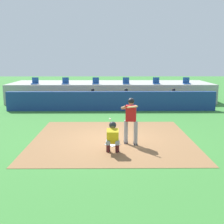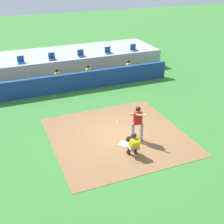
# 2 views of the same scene
# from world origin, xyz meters

# --- Properties ---
(ground_plane) EXTENTS (80.00, 80.00, 0.00)m
(ground_plane) POSITION_xyz_m (0.00, 0.00, 0.00)
(ground_plane) COLOR #387A33
(dirt_infield) EXTENTS (6.40, 6.40, 0.01)m
(dirt_infield) POSITION_xyz_m (0.00, 0.00, 0.01)
(dirt_infield) COLOR olive
(dirt_infield) RESTS_ON ground
(home_plate) EXTENTS (0.62, 0.62, 0.02)m
(home_plate) POSITION_xyz_m (0.00, -0.80, 0.02)
(home_plate) COLOR white
(home_plate) RESTS_ON dirt_infield
(batter_at_plate) EXTENTS (0.63, 0.82, 1.80)m
(batter_at_plate) POSITION_xyz_m (0.69, -0.74, 1.04)
(batter_at_plate) COLOR #99999E
(batter_at_plate) RESTS_ON ground
(catcher_crouched) EXTENTS (0.48, 1.96, 1.13)m
(catcher_crouched) POSITION_xyz_m (-0.00, -1.75, 0.61)
(catcher_crouched) COLOR gray
(catcher_crouched) RESTS_ON ground
(dugout_wall) EXTENTS (13.00, 0.30, 1.20)m
(dugout_wall) POSITION_xyz_m (0.00, 6.50, 0.60)
(dugout_wall) COLOR navy
(dugout_wall) RESTS_ON ground
(dugout_bench) EXTENTS (11.80, 0.44, 0.45)m
(dugout_bench) POSITION_xyz_m (0.00, 7.50, 0.23)
(dugout_bench) COLOR olive
(dugout_bench) RESTS_ON ground
(dugout_player_0) EXTENTS (0.49, 0.70, 1.30)m
(dugout_player_0) POSITION_xyz_m (-1.20, 7.34, 0.67)
(dugout_player_0) COLOR #939399
(dugout_player_0) RESTS_ON ground
(dugout_player_1) EXTENTS (0.49, 0.70, 1.30)m
(dugout_player_1) POSITION_xyz_m (0.99, 7.34, 0.67)
(dugout_player_1) COLOR #939399
(dugout_player_1) RESTS_ON ground
(dugout_player_2) EXTENTS (0.49, 0.70, 1.30)m
(dugout_player_2) POSITION_xyz_m (4.10, 7.34, 0.67)
(dugout_player_2) COLOR #939399
(dugout_player_2) RESTS_ON ground
(stands_platform) EXTENTS (15.00, 4.40, 1.40)m
(stands_platform) POSITION_xyz_m (0.00, 10.90, 0.70)
(stands_platform) COLOR #9E9E99
(stands_platform) RESTS_ON ground
(stadium_seat_0) EXTENTS (0.46, 0.46, 0.48)m
(stadium_seat_0) POSITION_xyz_m (-5.42, 9.38, 1.53)
(stadium_seat_0) COLOR #1E478C
(stadium_seat_0) RESTS_ON stands_platform
(stadium_seat_1) EXTENTS (0.46, 0.46, 0.48)m
(stadium_seat_1) POSITION_xyz_m (-3.25, 9.38, 1.53)
(stadium_seat_1) COLOR #1E478C
(stadium_seat_1) RESTS_ON stands_platform
(stadium_seat_2) EXTENTS (0.46, 0.46, 0.48)m
(stadium_seat_2) POSITION_xyz_m (-1.08, 9.38, 1.53)
(stadium_seat_2) COLOR #1E478C
(stadium_seat_2) RESTS_ON stands_platform
(stadium_seat_3) EXTENTS (0.46, 0.46, 0.48)m
(stadium_seat_3) POSITION_xyz_m (1.08, 9.38, 1.53)
(stadium_seat_3) COLOR #1E478C
(stadium_seat_3) RESTS_ON stands_platform
(stadium_seat_4) EXTENTS (0.46, 0.46, 0.48)m
(stadium_seat_4) POSITION_xyz_m (3.25, 9.38, 1.53)
(stadium_seat_4) COLOR #1E478C
(stadium_seat_4) RESTS_ON stands_platform
(stadium_seat_5) EXTENTS (0.46, 0.46, 0.48)m
(stadium_seat_5) POSITION_xyz_m (5.42, 9.38, 1.53)
(stadium_seat_5) COLOR #1E478C
(stadium_seat_5) RESTS_ON stands_platform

